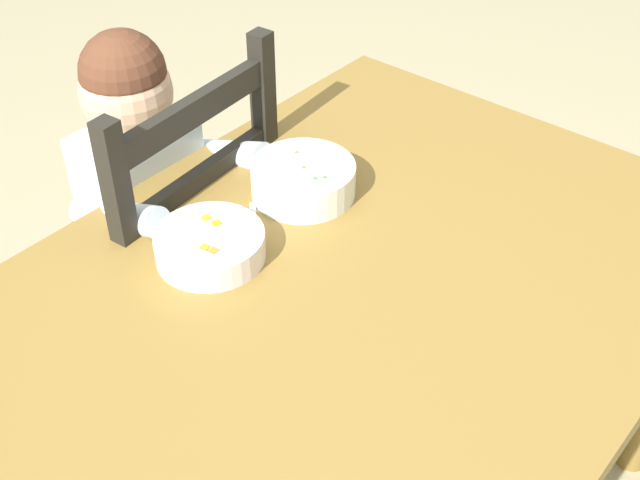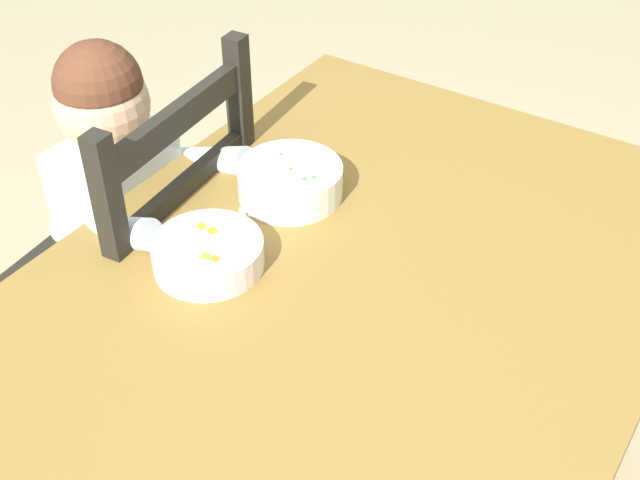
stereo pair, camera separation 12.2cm
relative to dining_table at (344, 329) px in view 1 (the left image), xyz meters
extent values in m
cube|color=olive|center=(0.00, 0.00, 0.08)|extent=(1.30, 0.92, 0.04)
cylinder|color=olive|center=(0.58, 0.39, -0.28)|extent=(0.07, 0.07, 0.67)
cube|color=black|center=(0.03, 0.56, -0.17)|extent=(0.45, 0.45, 0.02)
cube|color=black|center=(0.21, 0.77, -0.40)|extent=(0.04, 0.04, 0.43)
cube|color=black|center=(-0.17, 0.74, -0.40)|extent=(0.04, 0.04, 0.43)
cube|color=black|center=(0.24, 0.39, -0.40)|extent=(0.04, 0.04, 0.43)
cube|color=black|center=(-0.14, 0.36, -0.40)|extent=(0.04, 0.04, 0.43)
cube|color=black|center=(0.24, 0.39, 0.08)|extent=(0.04, 0.04, 0.48)
cube|color=black|center=(-0.14, 0.36, 0.08)|extent=(0.04, 0.04, 0.48)
cube|color=black|center=(0.05, 0.37, 0.25)|extent=(0.36, 0.05, 0.05)
cube|color=black|center=(0.05, 0.37, 0.10)|extent=(0.36, 0.05, 0.05)
cube|color=silver|center=(0.03, 0.53, 0.00)|extent=(0.22, 0.14, 0.32)
sphere|color=#D7AC89|center=(0.03, 0.53, 0.24)|extent=(0.17, 0.17, 0.17)
sphere|color=brown|center=(0.03, 0.53, 0.28)|extent=(0.16, 0.16, 0.16)
cylinder|color=#3F4C72|center=(-0.02, 0.41, -0.39)|extent=(0.07, 0.07, 0.45)
cylinder|color=#3F4C72|center=(0.09, 0.41, -0.39)|extent=(0.07, 0.07, 0.45)
cylinder|color=silver|center=(-0.10, 0.43, 0.08)|extent=(0.06, 0.24, 0.13)
cylinder|color=silver|center=(0.16, 0.43, 0.08)|extent=(0.06, 0.24, 0.13)
cylinder|color=white|center=(0.15, 0.21, 0.13)|extent=(0.19, 0.19, 0.06)
cylinder|color=white|center=(0.15, 0.21, 0.10)|extent=(0.08, 0.08, 0.01)
cylinder|color=#4FA139|center=(0.15, 0.21, 0.13)|extent=(0.15, 0.15, 0.03)
sphere|color=green|center=(0.13, 0.17, 0.15)|extent=(0.01, 0.01, 0.01)
sphere|color=green|center=(0.14, 0.16, 0.15)|extent=(0.01, 0.01, 0.01)
sphere|color=#539631|center=(0.14, 0.21, 0.15)|extent=(0.01, 0.01, 0.01)
sphere|color=#539836|center=(0.17, 0.25, 0.15)|extent=(0.01, 0.01, 0.01)
cylinder|color=white|center=(-0.08, 0.21, 0.12)|extent=(0.18, 0.18, 0.05)
cylinder|color=white|center=(-0.08, 0.21, 0.10)|extent=(0.08, 0.08, 0.01)
cylinder|color=orange|center=(-0.08, 0.21, 0.13)|extent=(0.15, 0.15, 0.03)
cube|color=orange|center=(-0.11, 0.19, 0.14)|extent=(0.02, 0.02, 0.01)
cube|color=orange|center=(-0.11, 0.18, 0.14)|extent=(0.01, 0.01, 0.01)
cube|color=orange|center=(-0.06, 0.25, 0.14)|extent=(0.02, 0.02, 0.01)
cube|color=orange|center=(-0.06, 0.22, 0.14)|extent=(0.02, 0.02, 0.01)
cube|color=silver|center=(0.03, 0.23, 0.10)|extent=(0.08, 0.07, 0.00)
ellipsoid|color=silver|center=(-0.02, 0.18, 0.10)|extent=(0.05, 0.05, 0.01)
camera|label=1|loc=(-0.77, -0.59, 0.97)|focal=46.85mm
camera|label=2|loc=(-0.84, -0.49, 0.97)|focal=46.85mm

